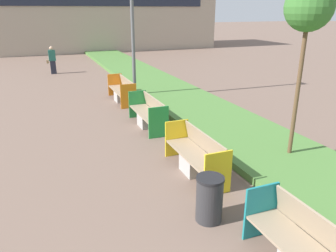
{
  "coord_description": "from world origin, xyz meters",
  "views": [
    {
      "loc": [
        -2.21,
        1.23,
        3.58
      ],
      "look_at": [
        0.9,
        8.97,
        0.6
      ],
      "focal_mm": 35.0,
      "sensor_mm": 36.0,
      "label": 1
    }
  ],
  "objects": [
    {
      "name": "planter_grass_strip",
      "position": [
        3.2,
        12.0,
        0.09
      ],
      "size": [
        2.8,
        120.0,
        0.18
      ],
      "color": "#4C7A38",
      "rests_on": "ground"
    },
    {
      "name": "pedestrian_walking",
      "position": [
        -1.3,
        21.56,
        0.79
      ],
      "size": [
        0.53,
        0.24,
        1.58
      ],
      "color": "#232633",
      "rests_on": "ground"
    },
    {
      "name": "bench_green_frame",
      "position": [
        0.94,
        10.76,
        0.37
      ],
      "size": [
        0.65,
        2.15,
        0.94
      ],
      "color": "#9E9B96",
      "rests_on": "ground"
    },
    {
      "name": "sapling_tree_near",
      "position": [
        3.44,
        7.09,
        3.57
      ],
      "size": [
        1.06,
        1.06,
        4.16
      ],
      "color": "brown",
      "rests_on": "ground"
    },
    {
      "name": "building_backdrop",
      "position": [
        4.0,
        33.77,
        4.03
      ],
      "size": [
        20.71,
        7.03,
        8.06
      ],
      "color": "tan",
      "rests_on": "ground"
    },
    {
      "name": "bench_yellow_frame",
      "position": [
        0.94,
        7.33,
        0.37
      ],
      "size": [
        0.65,
        2.12,
        0.94
      ],
      "color": "#9E9B96",
      "rests_on": "ground"
    },
    {
      "name": "bench_orange_frame",
      "position": [
        0.94,
        14.09,
        0.37
      ],
      "size": [
        0.65,
        2.25,
        0.94
      ],
      "color": "#9E9B96",
      "rests_on": "ground"
    },
    {
      "name": "litter_bin",
      "position": [
        0.33,
        5.6,
        0.43
      ],
      "size": [
        0.49,
        0.49,
        0.85
      ],
      "color": "#2D2D30",
      "rests_on": "ground"
    }
  ]
}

